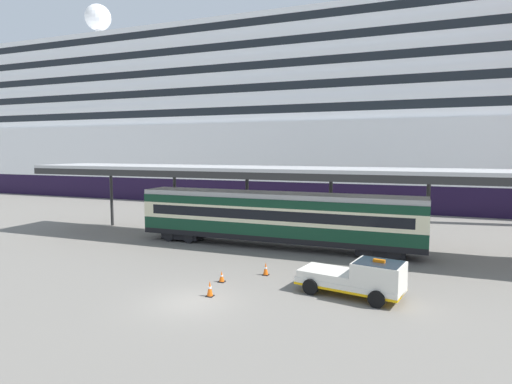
{
  "coord_description": "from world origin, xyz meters",
  "views": [
    {
      "loc": [
        9.93,
        -17.05,
        7.25
      ],
      "look_at": [
        0.05,
        8.61,
        4.5
      ],
      "focal_mm": 29.49,
      "sensor_mm": 36.0,
      "label": 1
    }
  ],
  "objects_px": {
    "traffic_cone_mid": "(210,289)",
    "traffic_cone_far": "(266,269)",
    "traffic_cone_near": "(222,277)",
    "cruise_ship": "(364,120)",
    "train_carriage": "(275,217)",
    "service_truck": "(360,277)"
  },
  "relations": [
    {
      "from": "train_carriage",
      "to": "traffic_cone_mid",
      "type": "bearing_deg",
      "value": -88.3
    },
    {
      "from": "cruise_ship",
      "to": "traffic_cone_far",
      "type": "distance_m",
      "value": 43.55
    },
    {
      "from": "service_truck",
      "to": "traffic_cone_mid",
      "type": "bearing_deg",
      "value": -159.29
    },
    {
      "from": "cruise_ship",
      "to": "traffic_cone_near",
      "type": "height_order",
      "value": "cruise_ship"
    },
    {
      "from": "cruise_ship",
      "to": "train_carriage",
      "type": "relative_size",
      "value": 8.15
    },
    {
      "from": "traffic_cone_mid",
      "to": "traffic_cone_near",
      "type": "bearing_deg",
      "value": 101.14
    },
    {
      "from": "traffic_cone_near",
      "to": "cruise_ship",
      "type": "bearing_deg",
      "value": 87.07
    },
    {
      "from": "cruise_ship",
      "to": "service_truck",
      "type": "xyz_separation_m",
      "value": [
        5.14,
        -43.78,
        -10.69
      ]
    },
    {
      "from": "traffic_cone_mid",
      "to": "traffic_cone_far",
      "type": "xyz_separation_m",
      "value": [
        1.39,
        4.35,
        -0.01
      ]
    },
    {
      "from": "train_carriage",
      "to": "traffic_cone_mid",
      "type": "relative_size",
      "value": 26.96
    },
    {
      "from": "service_truck",
      "to": "traffic_cone_near",
      "type": "xyz_separation_m",
      "value": [
        -7.4,
        -0.34,
        -0.69
      ]
    },
    {
      "from": "traffic_cone_far",
      "to": "traffic_cone_mid",
      "type": "bearing_deg",
      "value": -107.68
    },
    {
      "from": "cruise_ship",
      "to": "train_carriage",
      "type": "height_order",
      "value": "cruise_ship"
    },
    {
      "from": "traffic_cone_near",
      "to": "traffic_cone_mid",
      "type": "distance_m",
      "value": 2.33
    },
    {
      "from": "service_truck",
      "to": "traffic_cone_near",
      "type": "distance_m",
      "value": 7.44
    },
    {
      "from": "service_truck",
      "to": "traffic_cone_near",
      "type": "bearing_deg",
      "value": -177.34
    },
    {
      "from": "cruise_ship",
      "to": "traffic_cone_near",
      "type": "distance_m",
      "value": 45.62
    },
    {
      "from": "cruise_ship",
      "to": "traffic_cone_far",
      "type": "height_order",
      "value": "cruise_ship"
    },
    {
      "from": "train_carriage",
      "to": "service_truck",
      "type": "relative_size",
      "value": 3.87
    },
    {
      "from": "service_truck",
      "to": "traffic_cone_far",
      "type": "distance_m",
      "value": 5.85
    },
    {
      "from": "train_carriage",
      "to": "traffic_cone_far",
      "type": "height_order",
      "value": "train_carriage"
    },
    {
      "from": "train_carriage",
      "to": "traffic_cone_far",
      "type": "relative_size",
      "value": 28.01
    }
  ]
}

